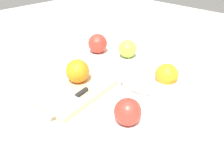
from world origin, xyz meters
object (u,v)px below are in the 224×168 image
Objects in this scene: apple_front_left_2 at (128,49)px; bowl at (153,80)px; cutting_board at (76,92)px; apple_front_left at (98,44)px; orange_on_board at (77,71)px; apple_back_right at (128,112)px; knife at (74,98)px.

bowl is at bearing 60.14° from apple_front_left_2.
cutting_board is at bearing 11.54° from apple_front_left_2.
apple_front_left reaches higher than cutting_board.
orange_on_board reaches higher than cutting_board.
apple_front_left is (-0.26, -0.18, 0.03)m from cutting_board.
apple_back_right is (0.18, 0.05, 0.00)m from bowl.
apple_front_left is at bearing -145.69° from orange_on_board.
apple_front_left is 0.13m from apple_front_left_2.
apple_back_right is (0.30, 0.26, -0.00)m from apple_front_left_2.
bowl is 0.25m from apple_front_left_2.
apple_back_right is at bearing 15.24° from bowl.
apple_front_left_2 is at bearing -138.74° from apple_back_right.
apple_front_left_2 is (-0.28, -0.03, -0.02)m from orange_on_board.
knife is (0.07, 0.07, -0.03)m from orange_on_board.
bowl is 2.69× the size of orange_on_board.
bowl is 0.18m from apple_back_right.
knife is (0.23, -0.11, -0.01)m from bowl.
apple_front_left_2 is at bearing -168.46° from cutting_board.
apple_back_right is (-0.01, 0.20, 0.03)m from cutting_board.
orange_on_board reaches higher than apple_front_left_2.
apple_front_left is at bearing -122.87° from apple_back_right.
apple_front_left_2 is (-0.31, -0.06, 0.03)m from cutting_board.
knife is at bearing 16.72° from apple_front_left_2.
apple_front_left_2 is at bearing -119.86° from bowl.
orange_on_board is 0.48× the size of knife.
orange_on_board is 0.27m from apple_front_left.
knife is (0.04, 0.04, 0.01)m from cutting_board.
apple_front_left reaches higher than apple_back_right.
knife is 2.18× the size of apple_back_right.
apple_back_right is (-0.05, 0.16, 0.01)m from knife.
orange_on_board is at bearing 34.31° from apple_front_left.
orange_on_board is at bearing -49.68° from bowl.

